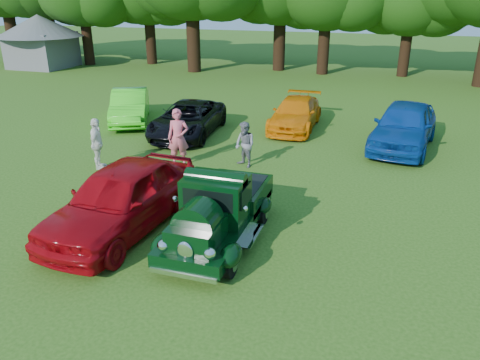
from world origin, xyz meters
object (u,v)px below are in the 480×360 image
(hero_pickup, at_px, (219,212))
(back_car_lime, at_px, (130,106))
(spectator_white, at_px, (97,144))
(gazebo, at_px, (40,35))
(spectator_grey, at_px, (245,145))
(red_convertible, at_px, (122,198))
(back_car_orange, at_px, (295,114))
(back_car_black, at_px, (188,119))
(back_car_blue, at_px, (404,126))
(spectator_pink, at_px, (178,138))

(hero_pickup, xyz_separation_m, back_car_lime, (-7.63, 8.95, -0.01))
(spectator_white, relative_size, gazebo, 0.27)
(spectator_grey, bearing_deg, red_convertible, -73.76)
(hero_pickup, xyz_separation_m, spectator_white, (-5.54, 3.28, 0.14))
(back_car_orange, bearing_deg, spectator_white, -127.99)
(back_car_lime, relative_size, spectator_grey, 2.83)
(hero_pickup, relative_size, back_car_black, 0.89)
(red_convertible, xyz_separation_m, spectator_white, (-3.06, 3.53, 0.02))
(back_car_lime, bearing_deg, back_car_black, -44.77)
(back_car_blue, bearing_deg, back_car_lime, -172.10)
(spectator_pink, bearing_deg, red_convertible, -101.42)
(red_convertible, xyz_separation_m, gazebo, (-19.92, 21.51, 1.56))
(spectator_pink, xyz_separation_m, spectator_grey, (2.18, 0.55, -0.21))
(hero_pickup, relative_size, back_car_blue, 0.85)
(spectator_pink, height_order, spectator_white, spectator_pink)
(back_car_black, xyz_separation_m, back_car_orange, (4.02, 2.37, -0.03))
(back_car_lime, xyz_separation_m, spectator_grey, (6.71, -3.98, 0.05))
(back_car_orange, xyz_separation_m, gazebo, (-22.12, 11.07, 1.76))
(hero_pickup, xyz_separation_m, red_convertible, (-2.47, -0.24, 0.12))
(back_car_black, relative_size, back_car_orange, 1.09)
(back_car_black, height_order, gazebo, gazebo)
(back_car_orange, relative_size, back_car_blue, 0.88)
(back_car_lime, bearing_deg, gazebo, 114.01)
(hero_pickup, relative_size, spectator_grey, 2.78)
(hero_pickup, bearing_deg, spectator_pink, 125.08)
(back_car_orange, xyz_separation_m, spectator_pink, (-2.84, -5.77, 0.33))
(back_car_lime, height_order, back_car_black, back_car_lime)
(red_convertible, height_order, spectator_grey, red_convertible)
(spectator_grey, bearing_deg, spectator_pink, -132.96)
(red_convertible, xyz_separation_m, back_car_lime, (-5.15, 9.19, -0.12))
(red_convertible, xyz_separation_m, back_car_blue, (6.64, 9.05, 0.02))
(hero_pickup, height_order, gazebo, gazebo)
(back_car_orange, height_order, spectator_white, spectator_white)
(hero_pickup, distance_m, gazebo, 30.92)
(spectator_grey, bearing_deg, back_car_lime, -177.87)
(back_car_black, height_order, spectator_pink, spectator_pink)
(red_convertible, xyz_separation_m, spectator_pink, (-0.63, 4.66, 0.13))
(back_car_black, xyz_separation_m, back_car_blue, (8.45, 0.98, 0.19))
(back_car_black, bearing_deg, spectator_white, -110.43)
(spectator_white, bearing_deg, back_car_lime, 0.56)
(red_convertible, bearing_deg, gazebo, 137.18)
(hero_pickup, height_order, spectator_pink, spectator_pink)
(spectator_white, bearing_deg, gazebo, 23.45)
(red_convertible, distance_m, spectator_white, 4.67)
(gazebo, bearing_deg, back_car_black, -36.58)
(back_car_lime, height_order, spectator_grey, spectator_grey)
(spectator_pink, distance_m, spectator_grey, 2.26)
(hero_pickup, distance_m, back_car_blue, 9.74)
(back_car_lime, bearing_deg, spectator_pink, -71.20)
(back_car_black, distance_m, back_car_orange, 4.66)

